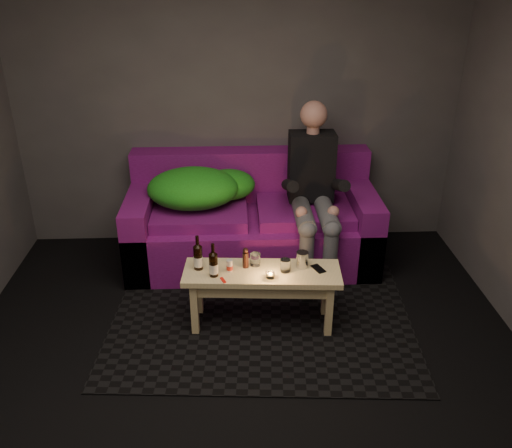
{
  "coord_description": "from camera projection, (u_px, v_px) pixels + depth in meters",
  "views": [
    {
      "loc": [
        -0.05,
        -2.56,
        2.51
      ],
      "look_at": [
        0.13,
        1.43,
        0.53
      ],
      "focal_mm": 38.0,
      "sensor_mm": 36.0,
      "label": 1
    }
  ],
  "objects": [
    {
      "name": "floor",
      "position": [
        246.0,
        400.0,
        3.41
      ],
      "size": [
        4.5,
        4.5,
        0.0
      ],
      "primitive_type": "plane",
      "color": "black",
      "rests_on": "ground"
    },
    {
      "name": "beer_bottle_a",
      "position": [
        198.0,
        257.0,
        3.9
      ],
      "size": [
        0.07,
        0.07,
        0.27
      ],
      "color": "black",
      "rests_on": "coffee_table"
    },
    {
      "name": "tumbler_back",
      "position": [
        255.0,
        259.0,
        3.97
      ],
      "size": [
        0.09,
        0.09,
        0.09
      ],
      "primitive_type": "cylinder",
      "rotation": [
        0.0,
        0.0,
        0.18
      ],
      "color": "white",
      "rests_on": "coffee_table"
    },
    {
      "name": "smartphone",
      "position": [
        318.0,
        269.0,
        3.93
      ],
      "size": [
        0.11,
        0.14,
        0.01
      ],
      "primitive_type": "cube",
      "rotation": [
        0.0,
        0.0,
        0.42
      ],
      "color": "black",
      "rests_on": "coffee_table"
    },
    {
      "name": "tumbler_front",
      "position": [
        285.0,
        265.0,
        3.89
      ],
      "size": [
        0.1,
        0.1,
        0.09
      ],
      "primitive_type": "cylinder",
      "rotation": [
        0.0,
        0.0,
        -0.42
      ],
      "color": "white",
      "rests_on": "coffee_table"
    },
    {
      "name": "rug",
      "position": [
        261.0,
        319.0,
        4.16
      ],
      "size": [
        2.38,
        1.8,
        0.01
      ],
      "primitive_type": "cube",
      "rotation": [
        0.0,
        0.0,
        -0.07
      ],
      "color": "black",
      "rests_on": "floor"
    },
    {
      "name": "steel_cup",
      "position": [
        302.0,
        260.0,
        3.94
      ],
      "size": [
        0.1,
        0.1,
        0.12
      ],
      "primitive_type": "cylinder",
      "rotation": [
        0.0,
        0.0,
        0.18
      ],
      "color": "#AFB0B6",
      "rests_on": "coffee_table"
    },
    {
      "name": "green_blanket",
      "position": [
        199.0,
        188.0,
        4.7
      ],
      "size": [
        0.95,
        0.65,
        0.33
      ],
      "color": "#237815",
      "rests_on": "sofa"
    },
    {
      "name": "salt_shaker",
      "position": [
        230.0,
        266.0,
        3.88
      ],
      "size": [
        0.05,
        0.05,
        0.09
      ],
      "primitive_type": "cylinder",
      "rotation": [
        0.0,
        0.0,
        0.24
      ],
      "color": "silver",
      "rests_on": "coffee_table"
    },
    {
      "name": "room",
      "position": [
        241.0,
        124.0,
        3.1
      ],
      "size": [
        4.5,
        4.5,
        4.5
      ],
      "color": "silver",
      "rests_on": "ground"
    },
    {
      "name": "sofa",
      "position": [
        252.0,
        224.0,
        4.89
      ],
      "size": [
        2.17,
        0.98,
        0.93
      ],
      "color": "#6A0E5F",
      "rests_on": "floor"
    },
    {
      "name": "person",
      "position": [
        313.0,
        188.0,
        4.57
      ],
      "size": [
        0.39,
        0.9,
        1.45
      ],
      "color": "black",
      "rests_on": "sofa"
    },
    {
      "name": "coffee_table",
      "position": [
        262.0,
        281.0,
        3.95
      ],
      "size": [
        1.16,
        0.44,
        0.47
      ],
      "rotation": [
        0.0,
        0.0,
        -0.07
      ],
      "color": "#E2C684",
      "rests_on": "rug"
    },
    {
      "name": "pepper_mill",
      "position": [
        246.0,
        260.0,
        3.93
      ],
      "size": [
        0.05,
        0.05,
        0.12
      ],
      "primitive_type": "cylinder",
      "rotation": [
        0.0,
        0.0,
        0.02
      ],
      "color": "black",
      "rests_on": "coffee_table"
    },
    {
      "name": "red_lighter",
      "position": [
        223.0,
        280.0,
        3.79
      ],
      "size": [
        0.04,
        0.07,
        0.01
      ],
      "primitive_type": "cube",
      "rotation": [
        0.0,
        0.0,
        0.41
      ],
      "color": "red",
      "rests_on": "coffee_table"
    },
    {
      "name": "tealight",
      "position": [
        270.0,
        275.0,
        3.82
      ],
      "size": [
        0.06,
        0.06,
        0.04
      ],
      "color": "white",
      "rests_on": "coffee_table"
    },
    {
      "name": "beer_bottle_b",
      "position": [
        213.0,
        264.0,
        3.81
      ],
      "size": [
        0.06,
        0.06,
        0.26
      ],
      "color": "black",
      "rests_on": "coffee_table"
    }
  ]
}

